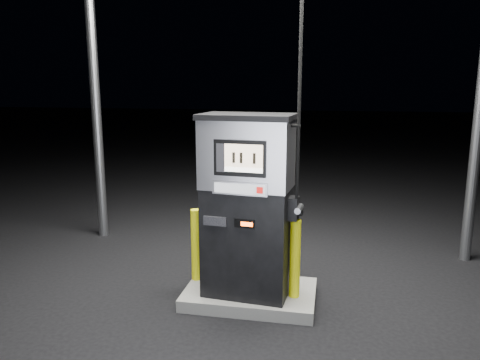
# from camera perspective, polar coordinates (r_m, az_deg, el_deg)

# --- Properties ---
(ground) EXTENTS (80.00, 80.00, 0.00)m
(ground) POSITION_cam_1_polar(r_m,az_deg,el_deg) (6.03, 1.25, -14.42)
(ground) COLOR black
(ground) RESTS_ON ground
(pump_island) EXTENTS (1.60, 1.00, 0.15)m
(pump_island) POSITION_cam_1_polar(r_m,az_deg,el_deg) (6.00, 1.26, -13.78)
(pump_island) COLOR #60605C
(pump_island) RESTS_ON ground
(fuel_dispenser) EXTENTS (1.22, 0.74, 4.50)m
(fuel_dispenser) POSITION_cam_1_polar(r_m,az_deg,el_deg) (5.49, 0.91, -2.98)
(fuel_dispenser) COLOR black
(fuel_dispenser) RESTS_ON pump_island
(bollard_left) EXTENTS (0.13, 0.13, 0.94)m
(bollard_left) POSITION_cam_1_polar(r_m,az_deg,el_deg) (6.09, -5.39, -7.86)
(bollard_left) COLOR #F7F70D
(bollard_left) RESTS_ON pump_island
(bollard_right) EXTENTS (0.15, 0.15, 0.95)m
(bollard_right) POSITION_cam_1_polar(r_m,az_deg,el_deg) (5.63, 6.71, -9.50)
(bollard_right) COLOR #F7F70D
(bollard_right) RESTS_ON pump_island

